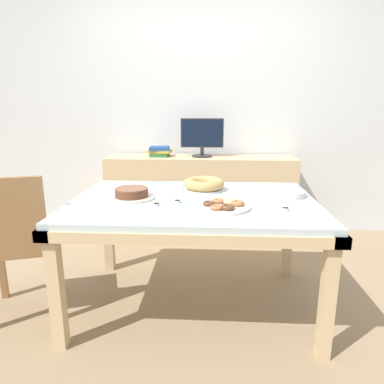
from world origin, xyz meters
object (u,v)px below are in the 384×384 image
at_px(book_stack, 160,151).
at_px(tealight_left_edge, 156,204).
at_px(cake_golden_bundt, 204,184).
at_px(chair, 17,240).
at_px(computer_monitor, 202,138).
at_px(plate_stack, 289,193).
at_px(tealight_near_cakes, 177,201).
at_px(cake_chocolate_round, 131,194).
at_px(tealight_right_edge, 285,209).
at_px(pastry_platter, 223,206).

xyz_separation_m(book_stack, tealight_left_edge, (0.20, -1.48, -0.13)).
bearing_deg(cake_golden_bundt, chair, -158.41).
distance_m(computer_monitor, plate_stack, 1.37).
xyz_separation_m(chair, tealight_near_cakes, (0.99, 0.11, 0.24)).
height_order(chair, plate_stack, chair).
xyz_separation_m(cake_chocolate_round, plate_stack, (1.03, 0.11, -0.01)).
xyz_separation_m(cake_golden_bundt, tealight_left_edge, (-0.27, -0.42, -0.03)).
height_order(tealight_near_cakes, tealight_left_edge, same).
bearing_deg(cake_chocolate_round, tealight_right_edge, -12.72).
bearing_deg(plate_stack, computer_monitor, 117.03).
height_order(cake_chocolate_round, cake_golden_bundt, cake_golden_bundt).
relative_size(tealight_right_edge, tealight_near_cakes, 1.00).
height_order(chair, book_stack, chair).
bearing_deg(pastry_platter, computer_monitor, 96.44).
bearing_deg(computer_monitor, book_stack, 179.81).
bearing_deg(chair, computer_monitor, 53.90).
height_order(book_stack, cake_chocolate_round, book_stack).
bearing_deg(plate_stack, pastry_platter, -146.29).
bearing_deg(cake_chocolate_round, computer_monitor, 72.38).
height_order(plate_stack, tealight_near_cakes, plate_stack).
bearing_deg(computer_monitor, pastry_platter, -83.56).
xyz_separation_m(tealight_right_edge, tealight_left_edge, (-0.75, 0.05, 0.00)).
relative_size(computer_monitor, cake_golden_bundt, 1.49).
bearing_deg(cake_golden_bundt, computer_monitor, 92.48).
relative_size(chair, pastry_platter, 2.90).
xyz_separation_m(pastry_platter, plate_stack, (0.44, 0.30, 0.01)).
xyz_separation_m(book_stack, tealight_near_cakes, (0.32, -1.40, -0.13)).
bearing_deg(chair, tealight_left_edge, 1.97).
bearing_deg(cake_golden_bundt, cake_chocolate_round, -150.82).
xyz_separation_m(computer_monitor, plate_stack, (0.61, -1.20, -0.26)).
xyz_separation_m(computer_monitor, cake_chocolate_round, (-0.42, -1.31, -0.25)).
distance_m(computer_monitor, book_stack, 0.45).
distance_m(chair, computer_monitor, 1.93).
height_order(pastry_platter, tealight_right_edge, pastry_platter).
height_order(computer_monitor, pastry_platter, computer_monitor).
bearing_deg(book_stack, plate_stack, -49.09).
height_order(cake_golden_bundt, tealight_right_edge, cake_golden_bundt).
distance_m(computer_monitor, tealight_near_cakes, 1.43).
bearing_deg(tealight_near_cakes, tealight_left_edge, -146.86).
height_order(chair, tealight_right_edge, chair).
bearing_deg(tealight_left_edge, cake_chocolate_round, 138.85).
bearing_deg(tealight_left_edge, plate_stack, 18.22).
height_order(cake_chocolate_round, tealight_right_edge, cake_chocolate_round).
height_order(chair, cake_golden_bundt, chair).
distance_m(book_stack, tealight_left_edge, 1.50).
height_order(tealight_right_edge, tealight_left_edge, same).
bearing_deg(tealight_near_cakes, computer_monitor, 85.46).
relative_size(pastry_platter, tealight_near_cakes, 8.11).
xyz_separation_m(cake_chocolate_round, tealight_left_edge, (0.19, -0.16, -0.02)).
xyz_separation_m(pastry_platter, tealight_left_edge, (-0.40, 0.02, -0.00)).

